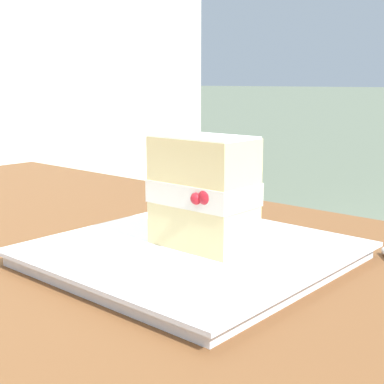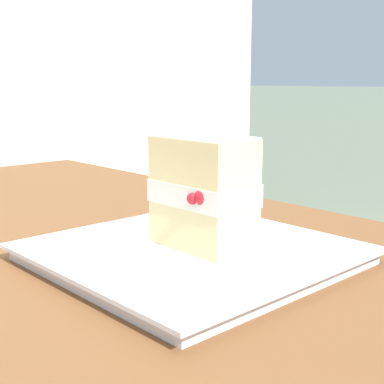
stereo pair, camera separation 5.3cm
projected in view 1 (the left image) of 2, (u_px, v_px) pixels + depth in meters
dessert_plate at (192, 254)px, 0.54m from camera, size 0.27×0.27×0.02m
cake_slice at (203, 192)px, 0.53m from camera, size 0.10×0.06×0.11m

